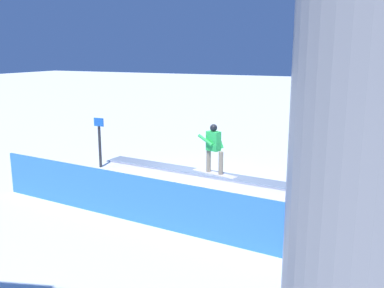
{
  "coord_description": "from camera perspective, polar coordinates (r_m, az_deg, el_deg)",
  "views": [
    {
      "loc": [
        -5.23,
        11.72,
        4.22
      ],
      "look_at": [
        -0.31,
        1.03,
        1.64
      ],
      "focal_mm": 40.09,
      "sensor_mm": 36.0,
      "label": 1
    }
  ],
  "objects": [
    {
      "name": "grind_box",
      "position": [
        13.43,
        0.65,
        -4.82
      ],
      "size": [
        6.61,
        1.19,
        0.56
      ],
      "color": "white",
      "rests_on": "ground_plane"
    },
    {
      "name": "snowboarder",
      "position": [
        12.88,
        2.91,
        -0.37
      ],
      "size": [
        1.54,
        0.67,
        1.51
      ],
      "color": "silver",
      "rests_on": "grind_box"
    },
    {
      "name": "ground_plane",
      "position": [
        13.51,
        0.65,
        -5.85
      ],
      "size": [
        120.0,
        120.0,
        0.0
      ],
      "primitive_type": "plane",
      "color": "white"
    },
    {
      "name": "trail_marker",
      "position": [
        15.97,
        -12.19,
        0.39
      ],
      "size": [
        0.4,
        0.1,
        1.83
      ],
      "color": "#262628",
      "rests_on": "ground_plane"
    },
    {
      "name": "safety_fence",
      "position": [
        10.66,
        -6.34,
        -7.53
      ],
      "size": [
        9.84,
        1.02,
        1.21
      ],
      "primitive_type": "cube",
      "rotation": [
        0.0,
        0.0,
        -0.1
      ],
      "color": "#3275E5",
      "rests_on": "ground_plane"
    }
  ]
}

